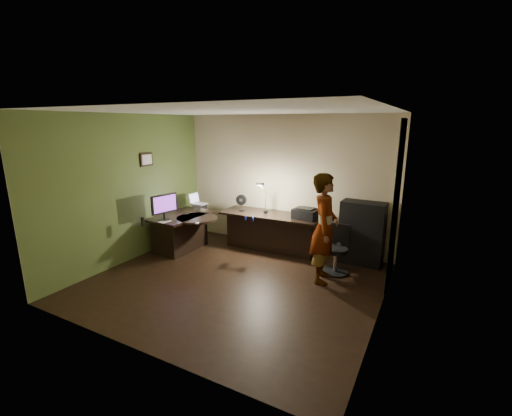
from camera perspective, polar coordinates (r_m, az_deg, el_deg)
The scene contains 27 objects.
floor at distance 5.75m, azimuth -3.69°, elevation -12.21°, with size 4.50×4.00×0.01m, color black.
ceiling at distance 5.16m, azimuth -4.17°, elevation 15.90°, with size 4.50×4.00×0.01m, color silver.
wall_back at distance 7.04m, azimuth 4.75°, elevation 4.28°, with size 4.50×0.01×2.70m, color tan.
wall_front at distance 3.81m, azimuth -20.10°, elevation -4.93°, with size 4.50×0.01×2.70m, color tan.
wall_left at distance 6.74m, azimuth -20.44°, elevation 3.02°, with size 0.01×4.00×2.70m, color tan.
wall_right at distance 4.56m, azimuth 20.97°, elevation -1.97°, with size 0.01×4.00×2.70m, color tan.
green_wall_overlay at distance 6.73m, azimuth -20.36°, elevation 3.01°, with size 0.00×4.00×2.70m, color #4A5E29.
arched_doorway at distance 5.68m, azimuth 22.31°, elevation 0.42°, with size 0.01×0.90×2.60m, color black.
french_door at distance 4.13m, azimuth 19.32°, elevation -7.83°, with size 0.02×0.92×2.10m, color white.
framed_picture at distance 6.95m, azimuth -17.83°, elevation 7.70°, with size 0.04×0.30×0.25m, color black.
desk_left at distance 7.13m, azimuth -12.20°, elevation -3.98°, with size 0.79×1.28×0.74m, color black.
desk_right at distance 6.97m, azimuth 2.39°, elevation -3.99°, with size 2.03×0.71×0.76m, color black.
cabinet at distance 6.55m, azimuth 17.23°, elevation -4.00°, with size 0.77×0.39×1.16m, color black.
laptop_stand at distance 7.47m, azimuth -9.33°, elevation 0.26°, with size 0.25×0.21×0.10m, color silver.
laptop at distance 7.43m, azimuth -9.38°, elevation 1.50°, with size 0.32×0.30×0.22m, color silver.
monitor at distance 6.70m, azimuth -15.10°, elevation -0.46°, with size 0.11×0.55×0.37m, color black.
mouse at distance 6.36m, azimuth -9.81°, elevation -2.49°, with size 0.06×0.10×0.04m, color silver.
phone at distance 7.11m, azimuth -11.37°, elevation -0.93°, with size 0.07×0.13×0.01m, color black.
pen at distance 6.35m, azimuth -9.57°, elevation -2.63°, with size 0.01×0.16×0.01m, color black.
speaker at distance 6.45m, azimuth -18.36°, elevation -2.20°, with size 0.06×0.06×0.16m, color black.
notepad at distance 6.63m, azimuth -14.96°, elevation -2.21°, with size 0.16×0.22×0.01m, color silver.
desk_fan at distance 7.05m, azimuth -2.41°, elevation 0.89°, with size 0.22×0.12×0.34m, color black.
headphones at distance 6.36m, azimuth -1.15°, elevation -1.69°, with size 0.20×0.09×0.10m, color navy.
printer at distance 6.57m, azimuth 8.31°, elevation -0.85°, with size 0.46×0.35×0.20m, color black.
desk_lamp at distance 6.80m, azimuth 1.62°, elevation 1.96°, with size 0.17×0.32×0.70m, color black.
office_chair at distance 6.06m, azimuth 13.22°, elevation -6.81°, with size 0.47×0.47×0.84m, color black.
person at distance 5.59m, azimuth 11.34°, elevation -3.36°, with size 0.64×0.42×1.78m, color #D8A88C.
Camera 1 is at (2.74, -4.37, 2.53)m, focal length 24.00 mm.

